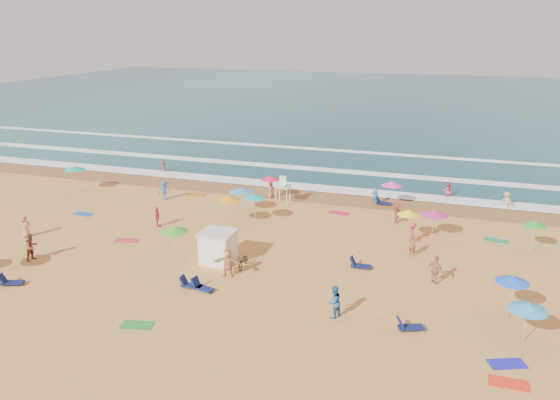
% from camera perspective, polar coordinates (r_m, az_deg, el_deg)
% --- Properties ---
extents(ground, '(220.00, 220.00, 0.00)m').
position_cam_1_polar(ground, '(39.00, -0.16, -4.91)').
color(ground, gold).
rests_on(ground, ground).
extents(ocean, '(220.00, 140.00, 0.18)m').
position_cam_1_polar(ocean, '(119.67, 12.78, 10.06)').
color(ocean, '#0C4756').
rests_on(ocean, ground).
extents(wet_sand, '(220.00, 220.00, 0.00)m').
position_cam_1_polar(wet_sand, '(50.32, 4.31, 0.32)').
color(wet_sand, olive).
rests_on(wet_sand, ground).
extents(surf_foam, '(200.00, 18.70, 0.05)m').
position_cam_1_polar(surf_foam, '(58.57, 6.41, 2.85)').
color(surf_foam, white).
rests_on(surf_foam, ground).
extents(cabana, '(2.00, 2.00, 2.00)m').
position_cam_1_polar(cabana, '(36.49, -6.47, -4.96)').
color(cabana, white).
rests_on(cabana, ground).
extents(cabana_roof, '(2.20, 2.20, 0.12)m').
position_cam_1_polar(cabana_roof, '(36.10, -6.53, -3.41)').
color(cabana_roof, silver).
rests_on(cabana_roof, cabana).
extents(bicycle, '(0.65, 1.67, 0.87)m').
position_cam_1_polar(bicycle, '(35.76, -3.85, -6.36)').
color(bicycle, black).
rests_on(bicycle, ground).
extents(lifeguard_stand, '(1.20, 1.20, 2.10)m').
position_cam_1_polar(lifeguard_stand, '(48.16, 0.31, 0.87)').
color(lifeguard_stand, white).
rests_on(lifeguard_stand, ground).
extents(beach_umbrellas, '(54.65, 24.98, 0.79)m').
position_cam_1_polar(beach_umbrellas, '(38.85, -1.02, -1.59)').
color(beach_umbrellas, red).
rests_on(beach_umbrellas, ground).
extents(loungers, '(48.34, 23.57, 0.34)m').
position_cam_1_polar(loungers, '(34.64, 9.54, -7.89)').
color(loungers, '#0E1747').
rests_on(loungers, ground).
extents(towels, '(48.01, 23.19, 0.03)m').
position_cam_1_polar(towels, '(37.71, -0.89, -5.70)').
color(towels, '#B75216').
rests_on(towels, ground).
extents(beachgoers, '(35.53, 25.42, 2.12)m').
position_cam_1_polar(beachgoers, '(41.38, 0.68, -2.35)').
color(beachgoers, '#2369A7').
rests_on(beachgoers, ground).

